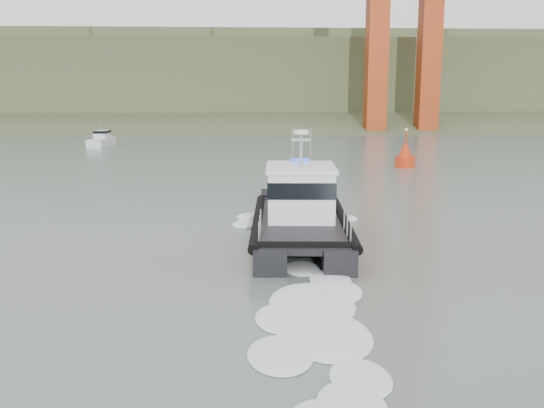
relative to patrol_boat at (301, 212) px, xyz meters
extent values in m
plane|color=slate|center=(0.33, -11.95, -1.40)|extent=(400.00, 400.00, 0.00)
cube|color=#3F512E|center=(0.33, 80.05, -1.40)|extent=(500.00, 44.72, 16.25)
cube|color=#3F512E|center=(0.33, 108.05, 4.60)|extent=(500.00, 70.00, 18.00)
cube|color=#3F512E|center=(0.33, 133.05, 9.60)|extent=(500.00, 60.00, 16.00)
cube|color=black|center=(-1.42, -0.06, -0.96)|extent=(2.23, 11.57, 1.25)
cube|color=black|center=(1.39, -0.28, -0.96)|extent=(2.23, 11.57, 1.25)
cube|color=black|center=(-0.05, -0.69, -0.46)|extent=(4.92, 10.22, 0.26)
cube|color=white|center=(0.03, 0.35, 0.87)|extent=(3.41, 3.99, 2.40)
cube|color=black|center=(0.03, 0.35, 1.30)|extent=(3.48, 4.06, 0.78)
cube|color=white|center=(0.03, 0.35, 2.16)|extent=(3.64, 4.22, 0.17)
cylinder|color=#989BA0|center=(0.00, 0.04, 3.01)|extent=(0.17, 0.17, 1.88)
cylinder|color=white|center=(0.00, 0.04, 3.90)|extent=(0.73, 0.73, 0.19)
cube|color=silver|center=(-19.20, 45.82, -0.94)|extent=(2.54, 5.68, 1.10)
cube|color=silver|center=(-19.13, 46.27, -0.03)|extent=(1.74, 2.37, 1.10)
cube|color=black|center=(-19.13, 46.27, 0.34)|extent=(1.79, 2.42, 0.32)
cylinder|color=#989BA0|center=(-19.20, 45.82, 0.98)|extent=(0.07, 0.07, 1.10)
cylinder|color=red|center=(12.47, 25.46, -1.00)|extent=(1.81, 1.81, 1.21)
cone|color=red|center=(12.47, 25.46, 0.21)|extent=(1.41, 1.41, 1.81)
cylinder|color=red|center=(12.47, 25.46, 1.42)|extent=(0.16, 0.16, 1.01)
sphere|color=#E5D87F|center=(12.47, 25.46, 2.02)|extent=(0.30, 0.30, 0.30)
camera|label=1|loc=(-3.26, -28.78, 6.23)|focal=40.00mm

